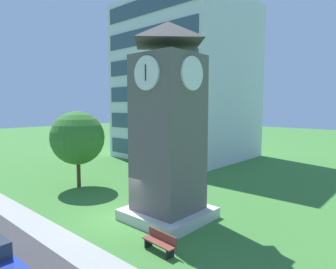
# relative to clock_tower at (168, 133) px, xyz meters

# --- Properties ---
(ground_plane) EXTENTS (160.00, 160.00, 0.00)m
(ground_plane) POSITION_rel_clock_tower_xyz_m (-1.82, -2.24, -5.05)
(ground_plane) COLOR #3D7A33
(kerb_strip) EXTENTS (120.00, 1.60, 0.01)m
(kerb_strip) POSITION_rel_clock_tower_xyz_m (-1.82, -5.59, -5.05)
(kerb_strip) COLOR #9E9E99
(kerb_strip) RESTS_ON ground
(office_building) EXTENTS (14.77, 13.66, 19.20)m
(office_building) POSITION_rel_clock_tower_xyz_m (-12.63, 17.63, 4.55)
(office_building) COLOR silver
(office_building) RESTS_ON ground
(clock_tower) EXTENTS (4.38, 4.38, 11.23)m
(clock_tower) POSITION_rel_clock_tower_xyz_m (0.00, 0.00, 0.00)
(clock_tower) COLOR #605B56
(clock_tower) RESTS_ON ground
(park_bench) EXTENTS (1.83, 0.60, 0.88)m
(park_bench) POSITION_rel_clock_tower_xyz_m (2.34, -3.18, -4.59)
(park_bench) COLOR brown
(park_bench) RESTS_ON ground
(tree_by_building) EXTENTS (4.27, 4.27, 6.17)m
(tree_by_building) POSITION_rel_clock_tower_xyz_m (-9.83, 0.09, -1.02)
(tree_by_building) COLOR #513823
(tree_by_building) RESTS_ON ground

